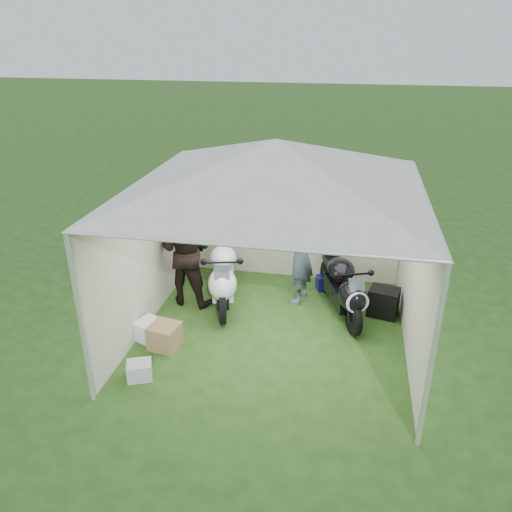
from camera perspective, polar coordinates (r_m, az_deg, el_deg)
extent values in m
plane|color=#224314|center=(7.92, 1.94, -8.56)|extent=(80.00, 80.00, 0.00)
cylinder|color=silver|center=(6.32, -19.39, -7.14)|extent=(0.06, 0.06, 2.30)
cylinder|color=silver|center=(5.64, 19.46, -11.29)|extent=(0.06, 0.06, 2.30)
cylinder|color=silver|center=(9.62, -7.87, 5.01)|extent=(0.06, 0.06, 2.30)
cylinder|color=silver|center=(9.18, 16.56, 3.25)|extent=(0.06, 0.06, 2.30)
cube|color=beige|center=(9.19, 4.07, 4.25)|extent=(4.00, 0.02, 2.30)
cube|color=beige|center=(7.89, -12.43, 0.20)|extent=(0.02, 4.00, 2.30)
cube|color=beige|center=(7.35, 17.65, -2.27)|extent=(0.02, 4.00, 2.30)
pyramid|color=silver|center=(6.85, 2.26, 10.37)|extent=(5.66, 5.66, 0.70)
cube|color=#99A5B7|center=(9.28, -6.09, 8.93)|extent=(0.22, 0.02, 0.28)
cube|color=#99A5B7|center=(9.19, -3.97, 8.84)|extent=(0.22, 0.02, 0.28)
cube|color=#99A5B7|center=(9.11, -1.82, 8.75)|extent=(0.22, 0.01, 0.28)
cube|color=#99A5B7|center=(9.04, 0.37, 8.64)|extent=(0.22, 0.01, 0.28)
cube|color=#99A5B7|center=(9.37, -6.01, 7.16)|extent=(0.22, 0.02, 0.28)
cube|color=#99A5B7|center=(9.27, -3.92, 7.06)|extent=(0.22, 0.01, 0.28)
cube|color=#99A5B7|center=(9.19, -1.79, 6.95)|extent=(0.22, 0.02, 0.28)
cube|color=#99A5B7|center=(9.13, 0.36, 6.82)|extent=(0.22, 0.01, 0.28)
cylinder|color=#D8590C|center=(8.89, 5.49, 8.93)|extent=(3.20, 0.02, 0.02)
cylinder|color=black|center=(8.01, -3.80, -5.62)|extent=(0.24, 0.62, 0.61)
cylinder|color=black|center=(9.28, -3.64, -1.19)|extent=(0.29, 0.63, 0.61)
cube|color=silver|center=(8.55, -3.74, -2.92)|extent=(0.56, 1.02, 0.31)
ellipsoid|color=silver|center=(7.94, -3.85, -3.21)|extent=(0.59, 0.70, 0.51)
ellipsoid|color=silver|center=(8.47, -3.80, -0.15)|extent=(0.58, 0.72, 0.36)
cube|color=black|center=(8.87, -3.74, 0.59)|extent=(0.40, 0.66, 0.14)
cube|color=silver|center=(9.14, -3.72, 1.91)|extent=(0.29, 0.35, 0.18)
cube|color=black|center=(8.84, -3.72, -0.70)|extent=(0.23, 0.57, 0.10)
cube|color=#3F474C|center=(7.71, -3.93, -1.89)|extent=(0.27, 0.20, 0.21)
cylinder|color=black|center=(7.86, 11.06, -6.83)|extent=(0.29, 0.58, 0.58)
cylinder|color=black|center=(8.99, 8.28, -2.40)|extent=(0.33, 0.60, 0.58)
cube|color=black|center=(8.34, 9.71, -4.16)|extent=(0.62, 0.98, 0.29)
ellipsoid|color=black|center=(7.79, 11.02, -4.50)|extent=(0.61, 0.70, 0.49)
ellipsoid|color=black|center=(8.24, 9.70, -1.46)|extent=(0.61, 0.71, 0.34)
cube|color=black|center=(8.60, 8.90, -0.69)|extent=(0.44, 0.64, 0.14)
cube|color=black|center=(8.85, 8.33, 0.64)|extent=(0.30, 0.35, 0.18)
cube|color=maroon|center=(8.59, 9.01, -1.96)|extent=(0.27, 0.54, 0.10)
cube|color=#3F474C|center=(7.57, 11.45, -3.24)|extent=(0.27, 0.21, 0.21)
cylinder|color=white|center=(7.61, 11.53, -5.27)|extent=(0.34, 0.14, 0.35)
cube|color=#1D1FB9|center=(9.14, 8.05, -3.02)|extent=(0.40, 0.33, 0.26)
imported|color=black|center=(8.39, -7.95, 0.67)|extent=(1.03, 0.86, 1.92)
imported|color=slate|center=(8.42, 5.13, 0.10)|extent=(0.51, 0.68, 1.72)
cube|color=black|center=(8.49, 14.36, -5.12)|extent=(0.54, 0.47, 0.47)
cube|color=silver|center=(7.79, -11.74, -8.42)|extent=(0.56, 0.51, 0.31)
cube|color=olive|center=(7.59, -10.38, -8.98)|extent=(0.47, 0.47, 0.37)
cube|color=#B1B5BB|center=(7.08, -13.16, -12.61)|extent=(0.41, 0.38, 0.24)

